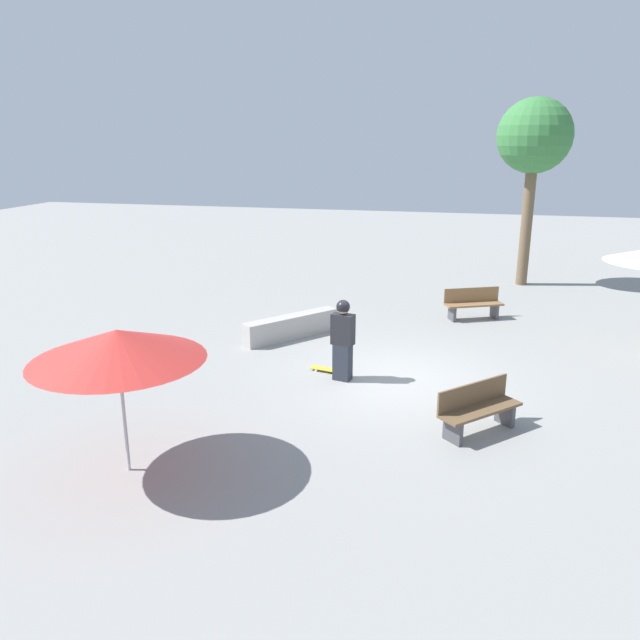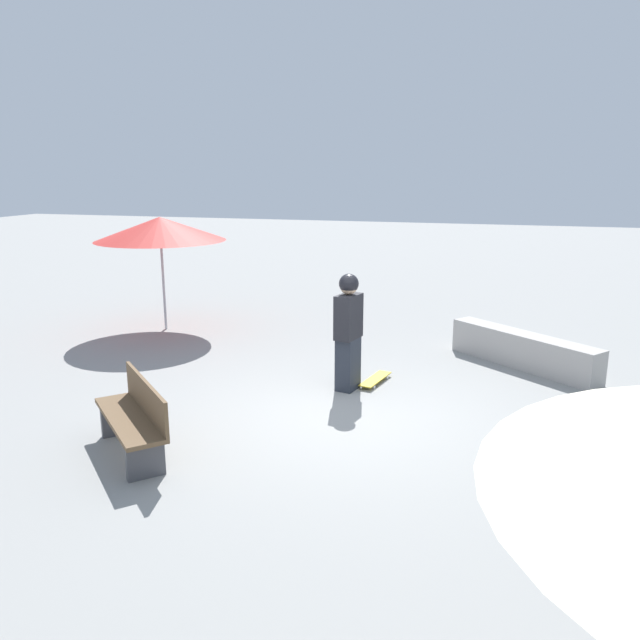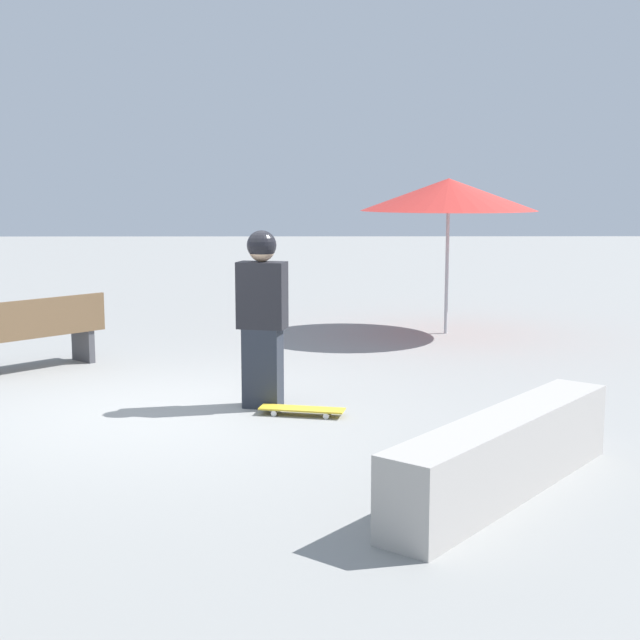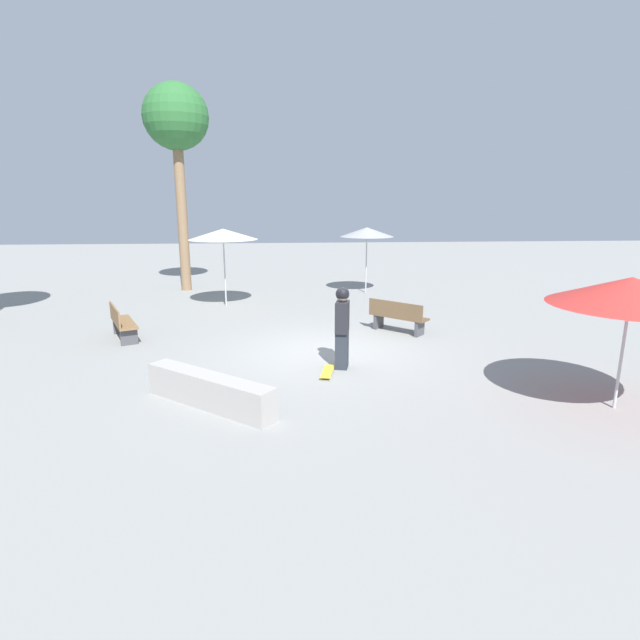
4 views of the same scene
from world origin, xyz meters
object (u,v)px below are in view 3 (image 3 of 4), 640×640
object	(u,v)px
skateboard	(302,409)
skater_main	(262,313)
concrete_ledge	(505,454)
bench_near	(38,333)
shade_umbrella_red	(448,195)

from	to	relation	value
skateboard	skater_main	bearing A→B (deg)	151.03
skateboard	concrete_ledge	distance (m)	2.59
skater_main	bench_near	bearing A→B (deg)	159.83
skater_main	shade_umbrella_red	bearing A→B (deg)	74.32
skater_main	bench_near	world-z (taller)	skater_main
concrete_ledge	shade_umbrella_red	bearing A→B (deg)	-5.04
concrete_ledge	bench_near	world-z (taller)	bench_near
skater_main	concrete_ledge	xyz separation A→B (m)	(-2.48, -1.82, -0.64)
skater_main	concrete_ledge	size ratio (longest dim) A/B	0.73
skateboard	shade_umbrella_red	world-z (taller)	shade_umbrella_red
skateboard	shade_umbrella_red	distance (m)	5.47
bench_near	shade_umbrella_red	size ratio (longest dim) A/B	0.58
skateboard	concrete_ledge	size ratio (longest dim) A/B	0.35
skateboard	concrete_ledge	world-z (taller)	concrete_ledge
concrete_ledge	skater_main	bearing A→B (deg)	36.24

